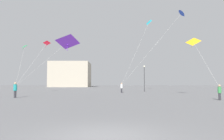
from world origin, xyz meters
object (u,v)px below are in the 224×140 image
(kite_cobalt_diamond, at_px, (182,13))
(lamppost_west, at_px, (144,74))
(person_in_green, at_px, (220,92))
(kite_emerald_diamond, at_px, (25,46))
(person_in_teal, at_px, (15,89))
(building_left_hall, at_px, (71,75))
(person_in_white, at_px, (122,87))
(kite_crimson_delta, at_px, (46,44))
(kite_violet_delta, at_px, (67,43))
(kite_cyan_delta, at_px, (148,23))
(kite_amber_delta, at_px, (193,42))

(kite_cobalt_diamond, height_order, lamppost_west, kite_cobalt_diamond)
(person_in_green, height_order, kite_emerald_diamond, kite_emerald_diamond)
(person_in_teal, distance_m, building_left_hall, 70.52)
(lamppost_west, bearing_deg, kite_cobalt_diamond, -39.21)
(building_left_hall, bearing_deg, person_in_green, -67.76)
(kite_emerald_diamond, distance_m, lamppost_west, 23.09)
(lamppost_west, bearing_deg, person_in_green, -78.00)
(person_in_white, xyz_separation_m, kite_crimson_delta, (-12.52, -3.26, 7.10))
(person_in_white, distance_m, person_in_green, 18.80)
(person_in_white, bearing_deg, kite_violet_delta, -178.41)
(kite_emerald_diamond, height_order, lamppost_west, kite_emerald_diamond)
(kite_violet_delta, distance_m, building_left_hall, 78.28)
(person_in_green, xyz_separation_m, kite_cyan_delta, (-3.58, 22.09, 13.24))
(person_in_teal, distance_m, person_in_green, 22.54)
(building_left_hall, xyz_separation_m, lamppost_west, (25.36, -51.66, -1.87))
(kite_emerald_diamond, bearing_deg, kite_cobalt_diamond, 3.36)
(kite_amber_delta, xyz_separation_m, kite_violet_delta, (-14.50, -9.69, -1.85))
(kite_cobalt_diamond, xyz_separation_m, lamppost_west, (-6.15, 5.02, -10.86))
(person_in_teal, xyz_separation_m, kite_emerald_diamond, (-3.92, 11.65, 7.08))
(kite_violet_delta, relative_size, kite_cobalt_diamond, 0.62)
(person_in_green, relative_size, lamppost_west, 0.30)
(lamppost_west, bearing_deg, building_left_hall, 116.15)
(person_in_white, height_order, kite_emerald_diamond, kite_emerald_diamond)
(person_in_white, distance_m, lamppost_west, 7.59)
(person_in_white, height_order, person_in_teal, person_in_teal)
(person_in_white, height_order, kite_violet_delta, kite_violet_delta)
(person_in_green, relative_size, kite_cyan_delta, 0.12)
(kite_violet_delta, distance_m, kite_emerald_diamond, 21.93)
(person_in_white, bearing_deg, kite_cobalt_diamond, -71.69)
(kite_amber_delta, xyz_separation_m, building_left_hall, (-29.71, 67.09, -1.72))
(kite_amber_delta, relative_size, kite_emerald_diamond, 0.55)
(kite_emerald_diamond, bearing_deg, kite_amber_delta, -18.67)
(kite_violet_delta, bearing_deg, lamppost_west, 68.00)
(kite_cobalt_diamond, xyz_separation_m, building_left_hall, (-31.52, 56.69, -8.99))
(person_in_white, xyz_separation_m, kite_amber_delta, (9.13, -10.11, 6.12))
(kite_crimson_delta, relative_size, lamppost_west, 1.98)
(kite_amber_delta, xyz_separation_m, lamppost_west, (-4.35, 15.43, -3.58))
(person_in_teal, bearing_deg, kite_violet_delta, 167.24)
(person_in_white, relative_size, lamppost_west, 0.34)
(kite_cyan_delta, bearing_deg, person_in_white, -135.01)
(kite_emerald_diamond, bearing_deg, kite_violet_delta, -58.13)
(kite_violet_delta, relative_size, lamppost_west, 1.63)
(kite_violet_delta, distance_m, lamppost_west, 27.15)
(lamppost_west, bearing_deg, kite_emerald_diamond, -162.90)
(person_in_green, height_order, kite_cobalt_diamond, kite_cobalt_diamond)
(kite_cobalt_diamond, bearing_deg, kite_emerald_diamond, -176.64)
(kite_cyan_delta, xyz_separation_m, kite_emerald_diamond, (-22.65, -7.13, -6.03))
(kite_violet_delta, bearing_deg, person_in_teal, 137.93)
(person_in_teal, distance_m, lamppost_west, 25.58)
(person_in_white, bearing_deg, kite_emerald_diamond, 111.29)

